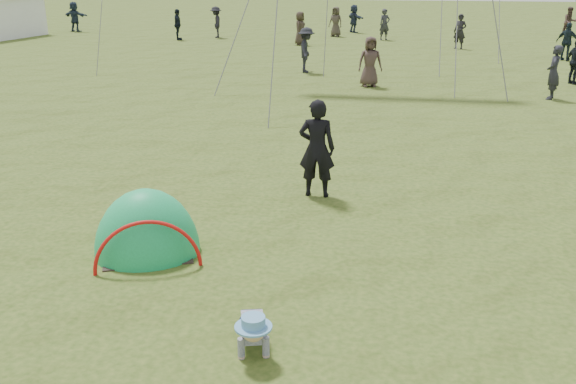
# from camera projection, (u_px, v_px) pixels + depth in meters

# --- Properties ---
(ground) EXTENTS (140.00, 140.00, 0.00)m
(ground) POSITION_uv_depth(u_px,v_px,m) (237.00, 358.00, 7.05)
(ground) COLOR #294213
(crawling_toddler) EXTENTS (0.69, 0.85, 0.57)m
(crawling_toddler) POSITION_uv_depth(u_px,v_px,m) (253.00, 328.00, 7.09)
(crawling_toddler) COLOR black
(crawling_toddler) RESTS_ON ground
(popup_tent) EXTENTS (1.91, 1.76, 2.01)m
(popup_tent) POSITION_uv_depth(u_px,v_px,m) (148.00, 253.00, 9.59)
(popup_tent) COLOR #18944D
(popup_tent) RESTS_ON ground
(standing_adult) EXTENTS (0.66, 0.44, 1.82)m
(standing_adult) POSITION_uv_depth(u_px,v_px,m) (317.00, 148.00, 11.65)
(standing_adult) COLOR black
(standing_adult) RESTS_ON ground
(crowd_person_0) EXTENTS (0.72, 0.61, 1.69)m
(crowd_person_0) POSITION_uv_depth(u_px,v_px,m) (460.00, 31.00, 31.68)
(crowd_person_0) COLOR black
(crowd_person_0) RESTS_ON ground
(crowd_person_1) EXTENTS (0.90, 0.76, 1.66)m
(crowd_person_1) POSITION_uv_depth(u_px,v_px,m) (570.00, 22.00, 36.87)
(crowd_person_1) COLOR #43312D
(crowd_person_1) RESTS_ON ground
(crowd_person_2) EXTENTS (0.72, 1.05, 1.66)m
(crowd_person_2) POSITION_uv_depth(u_px,v_px,m) (178.00, 25.00, 35.31)
(crowd_person_2) COLOR black
(crowd_person_2) RESTS_ON ground
(crowd_person_4) EXTENTS (0.66, 0.90, 1.69)m
(crowd_person_4) POSITION_uv_depth(u_px,v_px,m) (300.00, 28.00, 33.15)
(crowd_person_4) COLOR #322921
(crowd_person_4) RESTS_ON ground
(crowd_person_5) EXTENTS (1.27, 1.54, 1.65)m
(crowd_person_5) POSITION_uv_depth(u_px,v_px,m) (354.00, 19.00, 39.04)
(crowd_person_5) COLOR #252F44
(crowd_person_5) RESTS_ON ground
(crowd_person_6) EXTENTS (0.73, 0.64, 1.68)m
(crowd_person_6) POSITION_uv_depth(u_px,v_px,m) (385.00, 25.00, 35.22)
(crowd_person_6) COLOR #292A2E
(crowd_person_6) RESTS_ON ground
(crowd_person_8) EXTENTS (0.73, 1.01, 1.59)m
(crowd_person_8) POSITION_uv_depth(u_px,v_px,m) (576.00, 62.00, 22.52)
(crowd_person_8) COLOR black
(crowd_person_8) RESTS_ON ground
(crowd_person_9) EXTENTS (0.94, 1.25, 1.72)m
(crowd_person_9) POSITION_uv_depth(u_px,v_px,m) (216.00, 22.00, 36.33)
(crowd_person_9) COLOR black
(crowd_person_9) RESTS_ON ground
(crowd_person_10) EXTENTS (0.94, 0.74, 1.71)m
(crowd_person_10) POSITION_uv_depth(u_px,v_px,m) (370.00, 62.00, 22.08)
(crowd_person_10) COLOR #3D2E29
(crowd_person_10) RESTS_ON ground
(crowd_person_11) EXTENTS (1.74, 0.94, 1.79)m
(crowd_person_11) POSITION_uv_depth(u_px,v_px,m) (75.00, 17.00, 39.58)
(crowd_person_11) COLOR #212E3F
(crowd_person_11) RESTS_ON ground
(crowd_person_12) EXTENTS (0.56, 0.70, 1.68)m
(crowd_person_12) POSITION_uv_depth(u_px,v_px,m) (553.00, 72.00, 20.02)
(crowd_person_12) COLOR black
(crowd_person_12) RESTS_ON ground
(crowd_person_14) EXTENTS (1.02, 0.85, 1.62)m
(crowd_person_14) POSITION_uv_depth(u_px,v_px,m) (567.00, 42.00, 27.93)
(crowd_person_14) COLOR #18252C
(crowd_person_14) RESTS_ON ground
(crowd_person_15) EXTENTS (0.72, 1.16, 1.73)m
(crowd_person_15) POSITION_uv_depth(u_px,v_px,m) (306.00, 50.00, 24.90)
(crowd_person_15) COLOR black
(crowd_person_15) RESTS_ON ground
(crowd_person_16) EXTENTS (0.95, 0.79, 1.67)m
(crowd_person_16) POSITION_uv_depth(u_px,v_px,m) (336.00, 22.00, 36.94)
(crowd_person_16) COLOR #3A332B
(crowd_person_16) RESTS_ON ground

